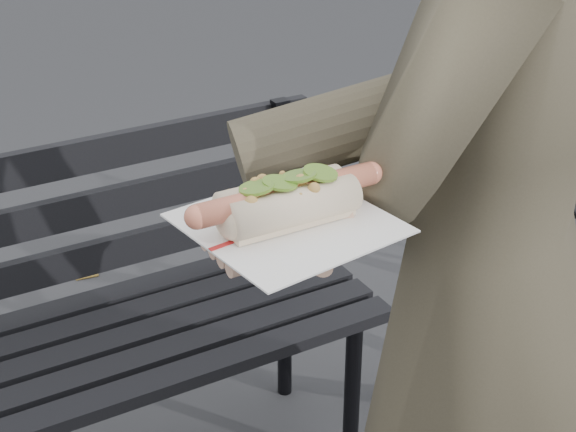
# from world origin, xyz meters

# --- Properties ---
(park_bench) EXTENTS (1.50, 0.44, 0.88)m
(park_bench) POSITION_xyz_m (-0.10, 0.99, 0.52)
(park_bench) COLOR black
(park_bench) RESTS_ON ground
(person) EXTENTS (0.79, 0.67, 1.86)m
(person) POSITION_xyz_m (0.40, 0.15, 0.93)
(person) COLOR #463F2E
(person) RESTS_ON ground
(held_hotdog) EXTENTS (0.63, 0.32, 0.20)m
(held_hotdog) POSITION_xyz_m (0.19, 0.10, 1.24)
(held_hotdog) COLOR #463F2E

